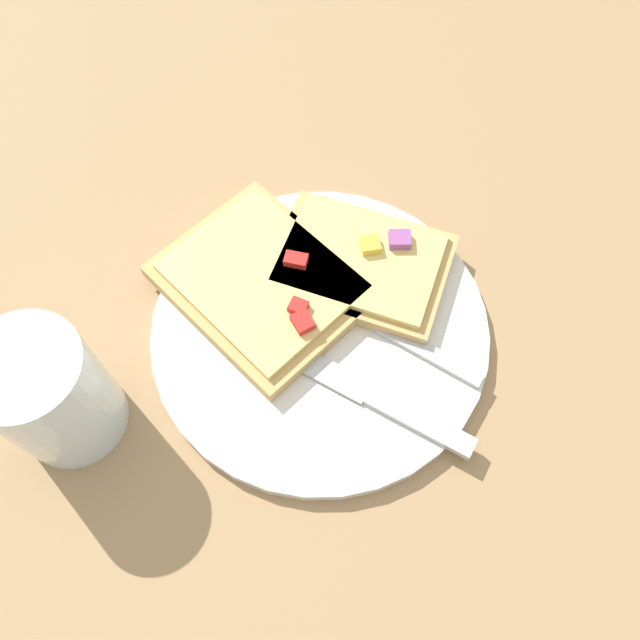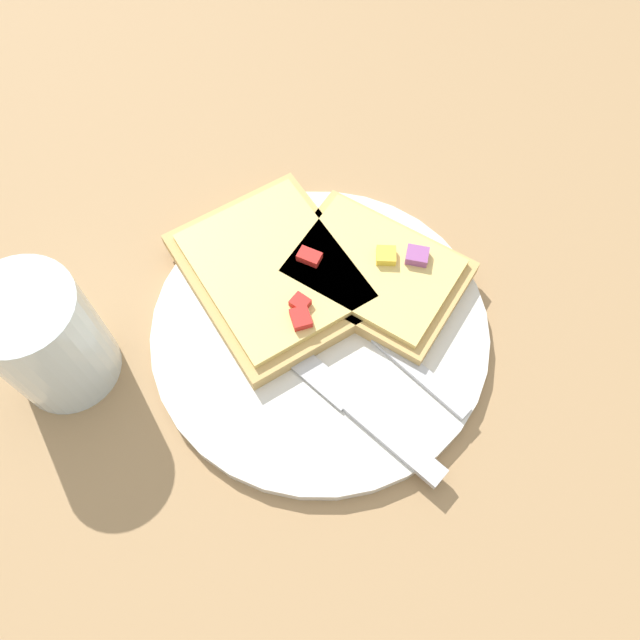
# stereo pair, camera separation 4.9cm
# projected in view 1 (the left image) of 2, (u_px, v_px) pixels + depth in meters

# --- Properties ---
(ground_plane) EXTENTS (4.00, 4.00, 0.00)m
(ground_plane) POSITION_uv_depth(u_px,v_px,m) (320.00, 332.00, 0.51)
(ground_plane) COLOR #9E7A51
(plate) EXTENTS (0.27, 0.27, 0.01)m
(plate) POSITION_uv_depth(u_px,v_px,m) (320.00, 329.00, 0.51)
(plate) COLOR silver
(plate) RESTS_ON ground
(fork) EXTENTS (0.08, 0.21, 0.01)m
(fork) POSITION_uv_depth(u_px,v_px,m) (351.00, 310.00, 0.51)
(fork) COLOR #B7B7BC
(fork) RESTS_ON plate
(knife) EXTENTS (0.07, 0.23, 0.01)m
(knife) POSITION_uv_depth(u_px,v_px,m) (357.00, 388.00, 0.48)
(knife) COLOR #B7B7BC
(knife) RESTS_ON plate
(pizza_slice_main) EXTENTS (0.19, 0.20, 0.03)m
(pizza_slice_main) POSITION_uv_depth(u_px,v_px,m) (263.00, 282.00, 0.51)
(pizza_slice_main) COLOR tan
(pizza_slice_main) RESTS_ON plate
(pizza_slice_corner) EXTENTS (0.11, 0.15, 0.03)m
(pizza_slice_corner) POSITION_uv_depth(u_px,v_px,m) (360.00, 263.00, 0.52)
(pizza_slice_corner) COLOR tan
(pizza_slice_corner) RESTS_ON plate
(crumb_scatter) EXTENTS (0.13, 0.11, 0.01)m
(crumb_scatter) POSITION_uv_depth(u_px,v_px,m) (366.00, 292.00, 0.51)
(crumb_scatter) COLOR tan
(crumb_scatter) RESTS_ON plate
(drinking_glass) EXTENTS (0.08, 0.08, 0.11)m
(drinking_glass) POSITION_uv_depth(u_px,v_px,m) (51.00, 394.00, 0.43)
(drinking_glass) COLOR silver
(drinking_glass) RESTS_ON ground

